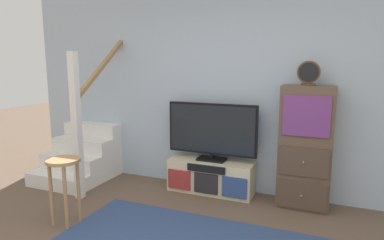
{
  "coord_description": "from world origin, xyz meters",
  "views": [
    {
      "loc": [
        1.06,
        -1.72,
        1.67
      ],
      "look_at": [
        -0.34,
        1.66,
        1.04
      ],
      "focal_mm": 31.18,
      "sensor_mm": 36.0,
      "label": 1
    }
  ],
  "objects_px": {
    "side_cabinet": "(305,148)",
    "desk_clock": "(309,73)",
    "media_console": "(211,176)",
    "bar_stool_near": "(64,176)",
    "television": "(212,130)"
  },
  "relations": [
    {
      "from": "desk_clock",
      "to": "side_cabinet",
      "type": "bearing_deg",
      "value": 52.98
    },
    {
      "from": "media_console",
      "to": "side_cabinet",
      "type": "xyz_separation_m",
      "value": [
        1.14,
        0.01,
        0.49
      ]
    },
    {
      "from": "media_console",
      "to": "side_cabinet",
      "type": "bearing_deg",
      "value": 0.52
    },
    {
      "from": "television",
      "to": "side_cabinet",
      "type": "distance_m",
      "value": 1.15
    },
    {
      "from": "media_console",
      "to": "desk_clock",
      "type": "xyz_separation_m",
      "value": [
        1.13,
        -0.0,
        1.34
      ]
    },
    {
      "from": "desk_clock",
      "to": "television",
      "type": "bearing_deg",
      "value": 178.55
    },
    {
      "from": "desk_clock",
      "to": "bar_stool_near",
      "type": "height_order",
      "value": "desk_clock"
    },
    {
      "from": "media_console",
      "to": "bar_stool_near",
      "type": "relative_size",
      "value": 1.56
    },
    {
      "from": "media_console",
      "to": "bar_stool_near",
      "type": "bearing_deg",
      "value": -127.87
    },
    {
      "from": "television",
      "to": "bar_stool_near",
      "type": "relative_size",
      "value": 1.66
    },
    {
      "from": "media_console",
      "to": "television",
      "type": "xyz_separation_m",
      "value": [
        -0.0,
        0.02,
        0.61
      ]
    },
    {
      "from": "bar_stool_near",
      "to": "media_console",
      "type": "bearing_deg",
      "value": 52.13
    },
    {
      "from": "media_console",
      "to": "side_cabinet",
      "type": "distance_m",
      "value": 1.24
    },
    {
      "from": "side_cabinet",
      "to": "desk_clock",
      "type": "height_order",
      "value": "desk_clock"
    },
    {
      "from": "desk_clock",
      "to": "bar_stool_near",
      "type": "bearing_deg",
      "value": -147.74
    }
  ]
}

